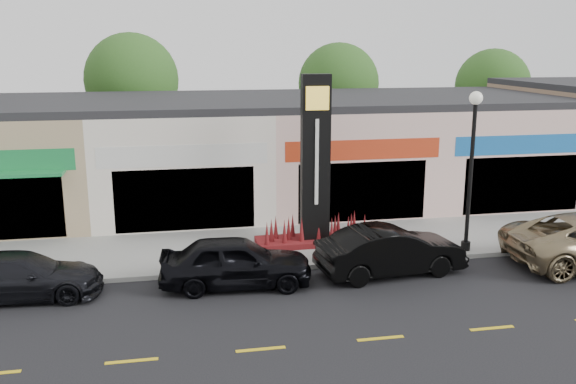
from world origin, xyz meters
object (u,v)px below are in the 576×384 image
car_dark_sedan (21,276)px  car_black_sedan (236,262)px  pylon_sign (315,186)px  lamp_east_near (472,156)px  car_black_conv (391,251)px

car_dark_sedan → car_black_sedan: size_ratio=1.00×
pylon_sign → lamp_east_near: bearing=-18.7°
lamp_east_near → pylon_sign: (-5.00, 1.70, -1.20)m
car_black_sedan → car_black_conv: car_black_conv is taller
pylon_sign → car_black_sedan: 4.69m
car_black_sedan → car_black_conv: (4.91, 0.09, 0.00)m
car_dark_sedan → car_black_sedan: bearing=-90.3°
lamp_east_near → car_black_conv: (-3.24, -1.34, -2.70)m
lamp_east_near → car_black_sedan: lamp_east_near is taller
car_black_sedan → car_black_conv: bearing=-84.9°
pylon_sign → car_dark_sedan: bearing=-162.9°
pylon_sign → car_black_conv: pylon_sign is taller
car_black_conv → lamp_east_near: bearing=-74.6°
pylon_sign → car_black_conv: size_ratio=1.28×
car_dark_sedan → lamp_east_near: bearing=-83.1°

